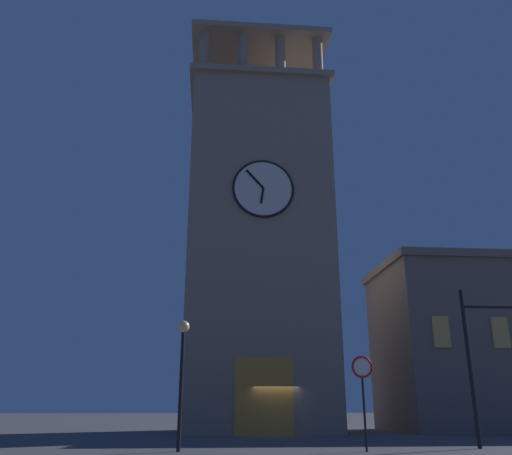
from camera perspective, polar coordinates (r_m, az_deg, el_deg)
The scene contains 5 objects.
ground_plane at distance 30.63m, azimuth 2.07°, elevation -21.40°, with size 200.00×200.00×0.00m, color #4C4C51.
clocktower at distance 35.37m, azimuth 0.13°, elevation -1.86°, with size 9.53×8.73×28.31m.
traffic_signal_near at distance 23.25m, azimuth 23.98°, elevation -11.33°, with size 3.27×0.41×5.93m.
street_lamp at distance 19.97m, azimuth -7.92°, elevation -13.57°, with size 0.44×0.44×4.49m.
no_horn_sign at distance 20.05m, azimuth 11.36°, elevation -15.31°, with size 0.78×0.14×3.21m.
Camera 1 is at (3.66, 30.38, 1.48)m, focal length 37.27 mm.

